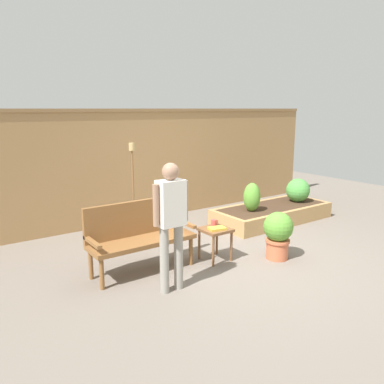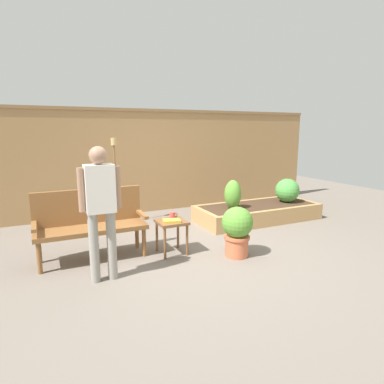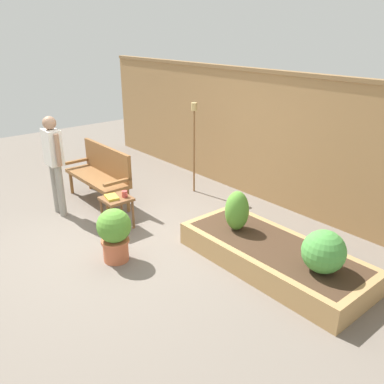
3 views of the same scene
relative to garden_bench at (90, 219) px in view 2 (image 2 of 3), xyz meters
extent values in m
plane|color=#70665B|center=(1.41, -0.43, -0.54)|extent=(14.00, 14.00, 0.00)
cube|color=#A37A4C|center=(1.41, 2.17, 0.51)|extent=(8.40, 0.10, 2.10)
cube|color=olive|center=(1.41, 2.17, 1.59)|extent=(8.40, 0.14, 0.06)
cylinder|color=brown|center=(0.66, 0.08, -0.34)|extent=(0.06, 0.06, 0.40)
cylinder|color=brown|center=(0.66, -0.28, -0.34)|extent=(0.06, 0.06, 0.40)
cylinder|color=brown|center=(-0.66, 0.08, -0.34)|extent=(0.06, 0.06, 0.40)
cylinder|color=brown|center=(-0.66, -0.28, -0.34)|extent=(0.06, 0.06, 0.40)
cube|color=brown|center=(0.00, -0.10, -0.11)|extent=(1.44, 0.48, 0.06)
cube|color=brown|center=(0.00, 0.11, 0.16)|extent=(1.44, 0.06, 0.48)
cube|color=brown|center=(-0.69, -0.10, 0.02)|extent=(0.06, 0.48, 0.04)
cube|color=brown|center=(0.69, -0.10, 0.02)|extent=(0.06, 0.48, 0.04)
cylinder|color=brown|center=(1.21, -0.17, -0.32)|extent=(0.04, 0.04, 0.44)
cylinder|color=brown|center=(1.21, -0.50, -0.32)|extent=(0.04, 0.04, 0.44)
cylinder|color=brown|center=(0.88, -0.17, -0.32)|extent=(0.04, 0.04, 0.44)
cylinder|color=brown|center=(0.88, -0.50, -0.32)|extent=(0.04, 0.04, 0.44)
cube|color=brown|center=(1.05, -0.34, -0.08)|extent=(0.40, 0.40, 0.04)
cylinder|color=#CC4C47|center=(1.11, -0.23, -0.02)|extent=(0.08, 0.08, 0.09)
torus|color=#CC4C47|center=(1.15, -0.23, -0.02)|extent=(0.06, 0.01, 0.06)
cube|color=gold|center=(1.03, -0.40, -0.05)|extent=(0.27, 0.21, 0.03)
cylinder|color=#C66642|center=(1.83, -0.82, -0.42)|extent=(0.32, 0.32, 0.26)
cylinder|color=#C66642|center=(1.83, -0.82, -0.27)|extent=(0.36, 0.36, 0.04)
sphere|color=#569333|center=(1.83, -0.82, -0.06)|extent=(0.43, 0.43, 0.43)
cube|color=#AD8451|center=(3.21, 0.13, -0.39)|extent=(2.40, 0.09, 0.30)
cube|color=#AD8451|center=(3.21, 1.04, -0.39)|extent=(2.40, 0.09, 0.30)
cube|color=#AD8451|center=(2.06, 0.58, -0.39)|extent=(0.09, 0.82, 0.30)
cube|color=#AD8451|center=(4.37, 0.58, -0.39)|extent=(0.09, 0.82, 0.30)
cube|color=#422D1E|center=(3.21, 0.58, -0.39)|extent=(2.22, 0.82, 0.30)
cylinder|color=brown|center=(2.61, 0.54, -0.21)|extent=(0.04, 0.04, 0.06)
ellipsoid|color=#569333|center=(2.61, 0.54, 0.02)|extent=(0.31, 0.31, 0.53)
cylinder|color=brown|center=(3.90, 0.54, -0.21)|extent=(0.04, 0.04, 0.06)
sphere|color=#4C9942|center=(3.90, 0.54, -0.01)|extent=(0.47, 0.47, 0.47)
cylinder|color=brown|center=(0.67, 1.46, 0.19)|extent=(0.03, 0.03, 1.46)
cylinder|color=tan|center=(0.67, 1.46, 0.98)|extent=(0.10, 0.10, 0.13)
cylinder|color=gray|center=(0.12, -0.78, -0.13)|extent=(0.11, 0.11, 0.82)
cylinder|color=gray|center=(-0.08, -0.78, -0.13)|extent=(0.11, 0.11, 0.82)
cube|color=silver|center=(0.02, -0.78, 0.55)|extent=(0.32, 0.20, 0.54)
cylinder|color=#9E755B|center=(0.22, -0.78, 0.55)|extent=(0.07, 0.07, 0.49)
cylinder|color=#9E755B|center=(-0.18, -0.78, 0.55)|extent=(0.07, 0.07, 0.49)
sphere|color=#9E755B|center=(0.02, -0.78, 0.92)|extent=(0.20, 0.20, 0.20)
camera|label=1|loc=(-2.29, -4.46, 1.62)|focal=36.12mm
camera|label=2|loc=(-0.56, -4.43, 1.19)|focal=30.32mm
camera|label=3|loc=(5.88, -2.96, 2.21)|focal=37.92mm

